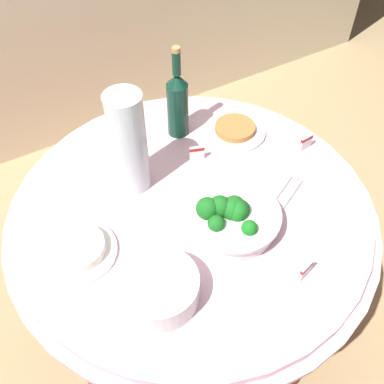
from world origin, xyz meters
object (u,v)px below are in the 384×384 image
object	(u,v)px
decorative_fruit_vase	(129,149)
label_placard_mid	(306,142)
wine_bottle	(178,103)
broccoli_bowl	(231,216)
plate_stack	(159,288)
label_placard_rear	(306,270)
food_plate_peanuts	(235,130)
serving_tongs	(287,192)
label_placard_front	(197,152)
food_plate_rice	(77,249)

from	to	relation	value
decorative_fruit_vase	label_placard_mid	distance (m)	0.61
wine_bottle	decorative_fruit_vase	size ratio (longest dim) A/B	0.99
broccoli_bowl	decorative_fruit_vase	world-z (taller)	decorative_fruit_vase
plate_stack	label_placard_rear	size ratio (longest dim) A/B	3.82
wine_bottle	label_placard_mid	bearing A→B (deg)	-41.63
decorative_fruit_vase	food_plate_peanuts	bearing A→B (deg)	5.46
serving_tongs	label_placard_rear	distance (m)	0.30
broccoli_bowl	wine_bottle	world-z (taller)	wine_bottle
decorative_fruit_vase	label_placard_front	size ratio (longest dim) A/B	6.18
decorative_fruit_vase	serving_tongs	size ratio (longest dim) A/B	2.08
serving_tongs	food_plate_peanuts	size ratio (longest dim) A/B	0.74
broccoli_bowl	food_plate_rice	world-z (taller)	broccoli_bowl
plate_stack	wine_bottle	bearing A→B (deg)	56.57
food_plate_peanuts	label_placard_rear	bearing A→B (deg)	-106.13
broccoli_bowl	food_plate_peanuts	size ratio (longest dim) A/B	1.27
plate_stack	serving_tongs	bearing A→B (deg)	12.81
food_plate_rice	label_placard_mid	size ratio (longest dim) A/B	4.00
label_placard_front	decorative_fruit_vase	bearing A→B (deg)	177.89
label_placard_mid	wine_bottle	bearing A→B (deg)	138.37
label_placard_front	label_placard_rear	bearing A→B (deg)	-88.14
label_placard_rear	plate_stack	bearing A→B (deg)	158.32
plate_stack	label_placard_rear	bearing A→B (deg)	-21.68
label_placard_mid	label_placard_rear	bearing A→B (deg)	-130.18
wine_bottle	food_plate_peanuts	size ratio (longest dim) A/B	1.53
food_plate_rice	broccoli_bowl	bearing A→B (deg)	-17.77
label_placard_mid	label_placard_rear	size ratio (longest dim) A/B	1.00
broccoli_bowl	decorative_fruit_vase	bearing A→B (deg)	119.44
food_plate_rice	serving_tongs	bearing A→B (deg)	-10.33
serving_tongs	food_plate_peanuts	world-z (taller)	food_plate_peanuts
food_plate_rice	plate_stack	bearing A→B (deg)	-60.00
label_placard_front	food_plate_rice	bearing A→B (deg)	-161.85
plate_stack	food_plate_rice	xyz separation A→B (m)	(-0.14, 0.24, -0.02)
food_plate_peanuts	broccoli_bowl	bearing A→B (deg)	-125.81
plate_stack	decorative_fruit_vase	world-z (taller)	decorative_fruit_vase
broccoli_bowl	food_plate_peanuts	xyz separation A→B (m)	(0.25, 0.34, -0.03)
label_placard_mid	serving_tongs	bearing A→B (deg)	-144.27
food_plate_peanuts	label_placard_mid	distance (m)	0.25
broccoli_bowl	wine_bottle	xyz separation A→B (m)	(0.07, 0.45, 0.08)
serving_tongs	food_plate_rice	xyz separation A→B (m)	(-0.65, 0.12, 0.01)
decorative_fruit_vase	food_plate_peanuts	distance (m)	0.44
decorative_fruit_vase	serving_tongs	bearing A→B (deg)	-35.72
plate_stack	wine_bottle	distance (m)	0.66
serving_tongs	label_placard_front	world-z (taller)	label_placard_front
food_plate_rice	label_placard_front	xyz separation A→B (m)	(0.48, 0.16, 0.01)
wine_bottle	decorative_fruit_vase	world-z (taller)	decorative_fruit_vase
food_plate_peanuts	wine_bottle	bearing A→B (deg)	148.27
decorative_fruit_vase	broccoli_bowl	bearing A→B (deg)	-60.56
food_plate_peanuts	label_placard_front	size ratio (longest dim) A/B	4.00
label_placard_mid	decorative_fruit_vase	bearing A→B (deg)	165.33
serving_tongs	label_placard_mid	bearing A→B (deg)	35.73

